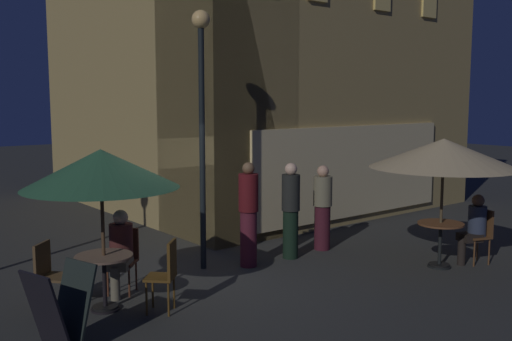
# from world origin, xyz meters

# --- Properties ---
(ground_plane) EXTENTS (60.00, 60.00, 0.00)m
(ground_plane) POSITION_xyz_m (0.00, 0.00, 0.00)
(ground_plane) COLOR #333430
(cafe_building) EXTENTS (8.65, 8.90, 7.61)m
(cafe_building) POSITION_xyz_m (4.26, 4.16, 3.80)
(cafe_building) COLOR tan
(cafe_building) RESTS_ON ground
(street_lamp_near_corner) EXTENTS (0.31, 0.31, 4.37)m
(street_lamp_near_corner) POSITION_xyz_m (0.74, 0.58, 2.95)
(street_lamp_near_corner) COLOR black
(street_lamp_near_corner) RESTS_ON ground
(menu_sandwich_board) EXTENTS (0.80, 0.72, 1.00)m
(menu_sandwich_board) POSITION_xyz_m (-2.42, -1.22, 0.52)
(menu_sandwich_board) COLOR black
(menu_sandwich_board) RESTS_ON ground
(cafe_table_0) EXTENTS (0.80, 0.80, 0.78)m
(cafe_table_0) POSITION_xyz_m (-1.45, -0.25, 0.59)
(cafe_table_0) COLOR black
(cafe_table_0) RESTS_ON ground
(cafe_table_1) EXTENTS (0.78, 0.78, 0.79)m
(cafe_table_1) POSITION_xyz_m (3.99, -1.94, 0.59)
(cafe_table_1) COLOR black
(cafe_table_1) RESTS_ON ground
(patio_umbrella_0) EXTENTS (2.12, 2.12, 2.25)m
(patio_umbrella_0) POSITION_xyz_m (-1.45, -0.25, 1.97)
(patio_umbrella_0) COLOR black
(patio_umbrella_0) RESTS_ON ground
(patio_umbrella_1) EXTENTS (2.50, 2.50, 2.25)m
(patio_umbrella_1) POSITION_xyz_m (3.99, -1.94, 1.99)
(patio_umbrella_1) COLOR black
(patio_umbrella_1) RESTS_ON ground
(cafe_chair_0) EXTENTS (0.54, 0.54, 1.01)m
(cafe_chair_0) POSITION_xyz_m (-0.82, -0.87, 0.60)
(cafe_chair_0) COLOR #593A15
(cafe_chair_0) RESTS_ON ground
(cafe_chair_1) EXTENTS (0.58, 0.58, 0.97)m
(cafe_chair_1) POSITION_xyz_m (-0.88, 0.31, 0.58)
(cafe_chair_1) COLOR brown
(cafe_chair_1) RESTS_ON ground
(cafe_chair_2) EXTENTS (0.59, 0.59, 0.92)m
(cafe_chair_2) POSITION_xyz_m (-2.00, 0.34, 0.54)
(cafe_chair_2) COLOR brown
(cafe_chair_2) RESTS_ON ground
(cafe_chair_3) EXTENTS (0.50, 0.50, 0.97)m
(cafe_chair_3) POSITION_xyz_m (4.77, -2.24, 0.59)
(cafe_chair_3) COLOR brown
(cafe_chair_3) RESTS_ON ground
(patron_seated_0) EXTENTS (0.53, 0.53, 1.28)m
(patron_seated_0) POSITION_xyz_m (-0.98, 0.21, 0.73)
(patron_seated_0) COLOR #726954
(patron_seated_0) RESTS_ON ground
(patron_seated_1) EXTENTS (0.51, 0.42, 1.25)m
(patron_seated_1) POSITION_xyz_m (4.64, -2.19, 0.70)
(patron_seated_1) COLOR black
(patron_seated_1) RESTS_ON ground
(patron_standing_2) EXTENTS (0.36, 0.36, 1.65)m
(patron_standing_2) POSITION_xyz_m (3.25, 0.20, 0.83)
(patron_standing_2) COLOR #431621
(patron_standing_2) RESTS_ON ground
(patron_standing_3) EXTENTS (0.33, 0.33, 1.77)m
(patron_standing_3) POSITION_xyz_m (2.35, 0.13, 0.90)
(patron_standing_3) COLOR black
(patron_standing_3) RESTS_ON ground
(patron_standing_4) EXTENTS (0.35, 0.35, 1.84)m
(patron_standing_4) POSITION_xyz_m (1.42, 0.18, 0.93)
(patron_standing_4) COLOR #511925
(patron_standing_4) RESTS_ON ground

